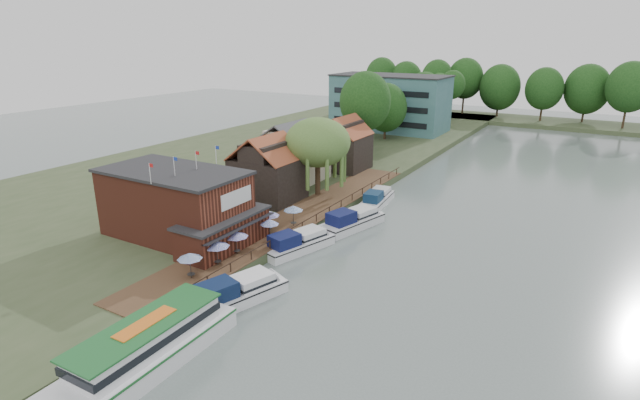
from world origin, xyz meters
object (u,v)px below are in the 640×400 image
Objects in this scene: cottage_a at (268,168)px; umbrella_3 at (270,230)px; willow at (318,157)px; cottage_c at (344,143)px; cruiser_2 at (352,218)px; umbrella_1 at (217,253)px; umbrella_0 at (190,265)px; tour_boat at (139,349)px; umbrella_4 at (268,221)px; cruiser_3 at (377,197)px; swan at (192,312)px; hotel_block at (390,102)px; cottage_b at (292,151)px; umbrella_5 at (293,216)px; cruiser_0 at (237,289)px; cruiser_1 at (298,240)px; umbrella_2 at (236,243)px; pub at (189,206)px.

cottage_a reaches higher than umbrella_3.
umbrella_3 is at bearing -76.28° from willow.
cottage_c is 0.85× the size of cruiser_2.
willow reaches higher than umbrella_1.
tour_boat is (5.28, -10.13, -0.62)m from umbrella_0.
umbrella_0 is 12.38m from umbrella_4.
swan is (-1.33, -33.00, -0.87)m from cruiser_3.
umbrella_0 is 0.99× the size of umbrella_1.
umbrella_3 reaches higher than swan.
hotel_block is 2.65× the size of cottage_b.
cruiser_0 is (4.27, -14.97, -1.06)m from umbrella_5.
umbrella_0 reaches higher than cruiser_0.
cottage_b is at bearing 141.42° from cruiser_1.
umbrella_4 is (-0.65, 12.37, 0.00)m from umbrella_0.
cruiser_1 is at bearing -74.71° from hotel_block.
umbrella_2 is 5.44× the size of swan.
willow is at bearing 103.72° from umbrella_3.
willow is 38.01m from tour_boat.
cruiser_1 is at bearing 26.90° from pub.
cruiser_3 is at bearing 81.21° from umbrella_1.
willow is (3.50, -14.00, 0.96)m from cottage_c.
cruiser_3 is (14.83, -1.83, -4.16)m from cottage_b.
cruiser_3 is 0.60× the size of tour_boat.
umbrella_0 is 4.81m from swan.
cottage_c reaches higher than umbrella_2.
cottage_b is at bearing -85.03° from hotel_block.
umbrella_5 is at bearing 122.66° from cruiser_0.
cruiser_0 reaches higher than cruiser_2.
swan is at bearing -46.33° from umbrella_0.
cruiser_2 is (12.91, -1.23, -4.03)m from cottage_a.
cruiser_3 is at bearing -68.51° from hotel_block.
cottage_c is at bearing 105.79° from umbrella_5.
umbrella_5 is at bearing 145.77° from cruiser_1.
willow is at bearing -75.96° from cottage_c.
cottage_b reaches higher than swan.
pub is 0.79× the size of hotel_block.
umbrella_2 is 0.24× the size of cruiser_0.
cottage_b reaches higher than umbrella_5.
umbrella_1 is 0.25× the size of cruiser_1.
cruiser_0 is (15.48, -31.48, -4.03)m from cottage_b.
cottage_c reaches higher than swan.
umbrella_1 is 11.99m from umbrella_5.
umbrella_3 is 1.00× the size of umbrella_5.
cottage_c is 0.89× the size of cruiser_1.
pub is at bearing 152.58° from umbrella_1.
willow is 31.01m from swan.
hotel_block is at bearing 104.95° from cruiser_3.
umbrella_3 is (0.78, 7.13, 0.00)m from umbrella_1.
umbrella_0 is at bearing -93.72° from umbrella_1.
cruiser_3 is 40.00m from tour_boat.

